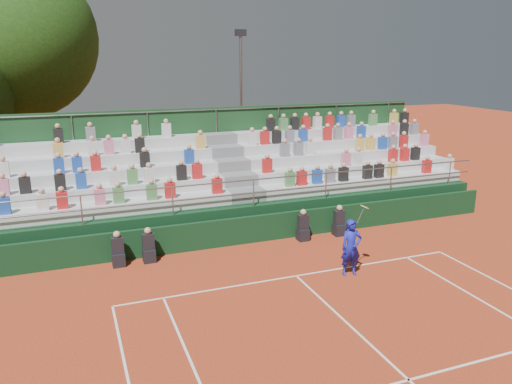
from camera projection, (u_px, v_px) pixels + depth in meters
name	position (u px, v px, depth m)	size (l,w,h in m)	color
ground	(296.00, 276.00, 15.38)	(90.00, 90.00, 0.00)	#A93A1C
courtside_wall	(259.00, 228.00, 18.13)	(20.00, 0.15, 1.00)	black
line_officials	(234.00, 237.00, 17.35)	(8.49, 0.40, 1.19)	black
grandstand	(232.00, 191.00, 20.90)	(20.00, 5.20, 4.40)	black
tennis_player	(351.00, 247.00, 15.26)	(0.88, 0.52, 2.22)	#161DA8
tree_east	(14.00, 38.00, 23.74)	(7.75, 7.75, 11.28)	#392315
floodlight_mast	(241.00, 92.00, 27.80)	(0.60, 0.25, 7.97)	gray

